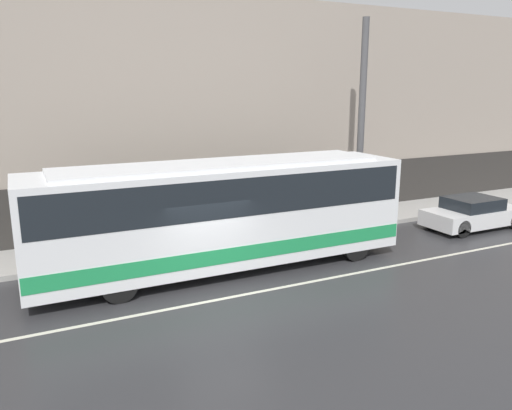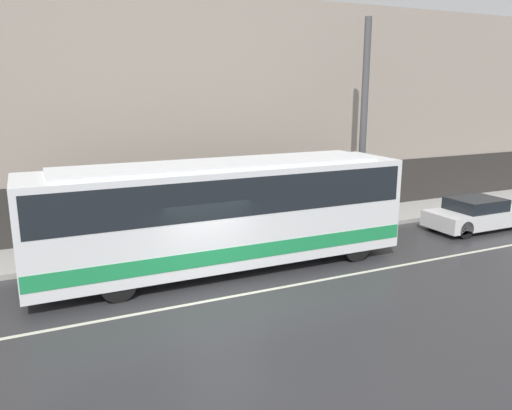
{
  "view_description": "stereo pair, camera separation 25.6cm",
  "coord_description": "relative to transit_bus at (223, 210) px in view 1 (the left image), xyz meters",
  "views": [
    {
      "loc": [
        -4.71,
        -11.85,
        5.6
      ],
      "look_at": [
        2.08,
        2.16,
        1.98
      ],
      "focal_mm": 35.0,
      "sensor_mm": 36.0,
      "label": 1
    },
    {
      "loc": [
        -4.48,
        -11.96,
        5.6
      ],
      "look_at": [
        2.08,
        2.16,
        1.98
      ],
      "focal_mm": 35.0,
      "sensor_mm": 36.0,
      "label": 2
    }
  ],
  "objects": [
    {
      "name": "transit_bus",
      "position": [
        0.0,
        0.0,
        0.0
      ],
      "size": [
        11.79,
        2.61,
        3.44
      ],
      "color": "white",
      "rests_on": "ground_plane"
    },
    {
      "name": "building_facade",
      "position": [
        -0.94,
        4.75,
        2.49
      ],
      "size": [
        60.0,
        0.35,
        9.18
      ],
      "color": "gray",
      "rests_on": "ground_plane"
    },
    {
      "name": "ground_plane",
      "position": [
        -0.94,
        -2.16,
        -1.94
      ],
      "size": [
        60.0,
        60.0,
        0.0
      ],
      "primitive_type": "plane",
      "color": "#2D2D30"
    },
    {
      "name": "lane_stripe",
      "position": [
        -0.94,
        -2.16,
        -1.93
      ],
      "size": [
        54.0,
        0.14,
        0.01
      ],
      "color": "beige",
      "rests_on": "ground_plane"
    },
    {
      "name": "utility_pole_near",
      "position": [
        6.98,
        2.36,
        2.31
      ],
      "size": [
        0.27,
        0.27,
        8.14
      ],
      "color": "#4C4C4F",
      "rests_on": "sidewalk"
    },
    {
      "name": "sedan_white_front",
      "position": [
        11.06,
        -0.0,
        -1.31
      ],
      "size": [
        4.25,
        1.83,
        1.3
      ],
      "color": "silver",
      "rests_on": "ground_plane"
    },
    {
      "name": "sidewalk",
      "position": [
        -0.94,
        3.22,
        -1.85
      ],
      "size": [
        60.0,
        2.77,
        0.17
      ],
      "color": "#A09E99",
      "rests_on": "ground_plane"
    }
  ]
}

